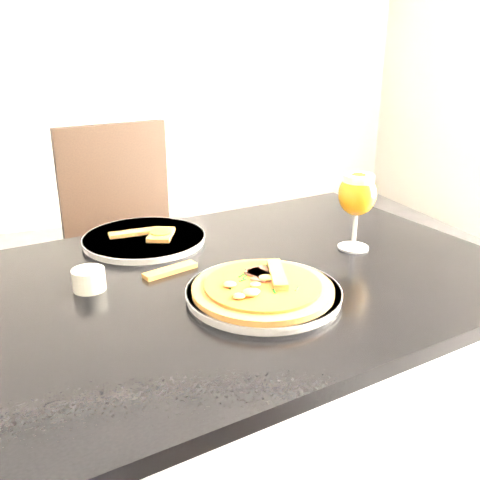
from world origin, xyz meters
name	(u,v)px	position (x,y,z in m)	size (l,w,h in m)	color
dining_table	(232,314)	(0.22, 0.28, 0.66)	(1.31, 0.98, 0.75)	black
chair_far	(131,244)	(0.15, 1.16, 0.51)	(0.50, 0.50, 0.93)	black
plate_main	(264,293)	(0.24, 0.16, 0.76)	(0.30, 0.30, 0.02)	silver
pizza	(262,287)	(0.24, 0.16, 0.77)	(0.27, 0.27, 0.03)	brown
plate_second	(144,239)	(0.09, 0.54, 0.76)	(0.29, 0.29, 0.02)	silver
crust_scraps	(151,234)	(0.11, 0.54, 0.77)	(0.16, 0.11, 0.01)	brown
loose_crust	(170,270)	(0.10, 0.34, 0.75)	(0.12, 0.03, 0.01)	brown
sauce_cup	(89,279)	(-0.07, 0.32, 0.77)	(0.06, 0.06, 0.04)	beige
beer_glass	(357,195)	(0.54, 0.32, 0.88)	(0.09, 0.09, 0.18)	silver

